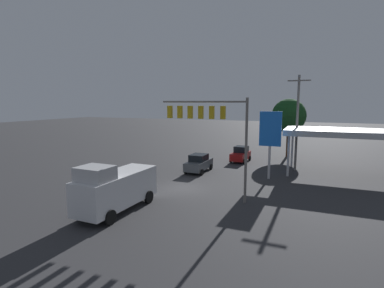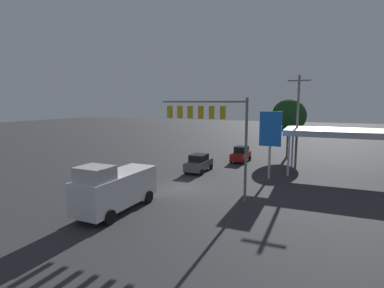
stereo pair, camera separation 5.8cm
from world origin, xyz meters
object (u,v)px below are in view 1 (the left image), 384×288
Objects in this scene: price_sign at (270,132)px; delivery_truck at (115,188)px; utility_pole at (297,121)px; sedan_waiting at (199,163)px; hatchback_crossing at (241,154)px; street_tree at (289,116)px; traffic_signal_assembly at (209,121)px.

price_sign is 0.98× the size of delivery_truck.
delivery_truck is at bearing 59.79° from utility_pole.
sedan_waiting is at bearing 25.93° from utility_pole.
delivery_truck is at bearing -3.14° from sedan_waiting.
utility_pole reaches higher than delivery_truck.
hatchback_crossing reaches higher than sedan_waiting.
utility_pole reaches higher than street_tree.
hatchback_crossing is at bearing -85.98° from traffic_signal_assembly.
utility_pole is 2.69× the size of hatchback_crossing.
utility_pole is (-5.73, -12.96, -0.63)m from traffic_signal_assembly.
street_tree reaches higher than hatchback_crossing.
utility_pole is 5.48m from price_sign.
delivery_truck is (8.50, 13.34, -3.01)m from price_sign.
delivery_truck is at bearing -6.61° from hatchback_crossing.
utility_pole is 11.78m from sedan_waiting.
hatchback_crossing is at bearing -20.60° from utility_pole.
hatchback_crossing is 9.32m from street_tree.
utility_pole is 21.53m from delivery_truck.
price_sign is 1.52× the size of sedan_waiting.
sedan_waiting is at bearing -63.86° from traffic_signal_assembly.
utility_pole is 1.53× the size of delivery_truck.
utility_pole reaches higher than traffic_signal_assembly.
delivery_truck is (10.66, 18.31, -3.85)m from utility_pole.
price_sign reaches higher than sedan_waiting.
street_tree is (-0.52, -13.62, 1.01)m from price_sign.
utility_pole is at bearing 151.43° from delivery_truck.
utility_pole is at bearing -113.51° from price_sign.
traffic_signal_assembly reaches higher than sedan_waiting.
traffic_signal_assembly reaches higher than delivery_truck.
delivery_truck is at bearing 57.51° from price_sign.
traffic_signal_assembly is 0.75× the size of utility_pole.
sedan_waiting is (4.03, -8.21, -5.22)m from traffic_signal_assembly.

